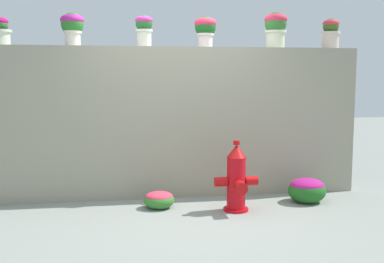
{
  "coord_description": "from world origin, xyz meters",
  "views": [
    {
      "loc": [
        -0.73,
        -5.09,
        1.61
      ],
      "look_at": [
        0.19,
        0.84,
        0.9
      ],
      "focal_mm": 42.81,
      "sensor_mm": 36.0,
      "label": 1
    }
  ],
  "objects_px": {
    "potted_plant_1": "(72,25)",
    "potted_plant_4": "(276,27)",
    "flower_bush_right": "(159,199)",
    "potted_plant_5": "(331,32)",
    "potted_plant_2": "(144,28)",
    "flower_bush_left": "(307,189)",
    "fire_hydrant": "(236,180)",
    "potted_plant_3": "(205,28)"
  },
  "relations": [
    {
      "from": "potted_plant_1",
      "to": "potted_plant_4",
      "type": "relative_size",
      "value": 0.87
    },
    {
      "from": "potted_plant_1",
      "to": "flower_bush_right",
      "type": "relative_size",
      "value": 1.11
    },
    {
      "from": "potted_plant_5",
      "to": "flower_bush_right",
      "type": "xyz_separation_m",
      "value": [
        -2.46,
        -0.6,
        -2.13
      ]
    },
    {
      "from": "potted_plant_1",
      "to": "potted_plant_4",
      "type": "xyz_separation_m",
      "value": [
        2.7,
        0.0,
        0.03
      ]
    },
    {
      "from": "potted_plant_1",
      "to": "potted_plant_2",
      "type": "relative_size",
      "value": 1.01
    },
    {
      "from": "potted_plant_2",
      "to": "flower_bush_left",
      "type": "bearing_deg",
      "value": -18.0
    },
    {
      "from": "potted_plant_2",
      "to": "fire_hydrant",
      "type": "bearing_deg",
      "value": -40.88
    },
    {
      "from": "potted_plant_2",
      "to": "flower_bush_right",
      "type": "height_order",
      "value": "potted_plant_2"
    },
    {
      "from": "potted_plant_1",
      "to": "potted_plant_4",
      "type": "bearing_deg",
      "value": 0.0
    },
    {
      "from": "potted_plant_4",
      "to": "potted_plant_3",
      "type": "bearing_deg",
      "value": -178.51
    },
    {
      "from": "potted_plant_2",
      "to": "potted_plant_4",
      "type": "relative_size",
      "value": 0.86
    },
    {
      "from": "potted_plant_5",
      "to": "flower_bush_left",
      "type": "relative_size",
      "value": 0.84
    },
    {
      "from": "potted_plant_4",
      "to": "flower_bush_left",
      "type": "height_order",
      "value": "potted_plant_4"
    },
    {
      "from": "potted_plant_3",
      "to": "fire_hydrant",
      "type": "height_order",
      "value": "potted_plant_3"
    },
    {
      "from": "potted_plant_4",
      "to": "fire_hydrant",
      "type": "bearing_deg",
      "value": -130.9
    },
    {
      "from": "fire_hydrant",
      "to": "flower_bush_right",
      "type": "xyz_separation_m",
      "value": [
        -0.92,
        0.26,
        -0.27
      ]
    },
    {
      "from": "potted_plant_4",
      "to": "flower_bush_left",
      "type": "relative_size",
      "value": 0.98
    },
    {
      "from": "potted_plant_3",
      "to": "flower_bush_right",
      "type": "distance_m",
      "value": 2.33
    },
    {
      "from": "potted_plant_3",
      "to": "potted_plant_5",
      "type": "height_order",
      "value": "potted_plant_5"
    },
    {
      "from": "fire_hydrant",
      "to": "flower_bush_right",
      "type": "distance_m",
      "value": 0.99
    },
    {
      "from": "potted_plant_1",
      "to": "flower_bush_left",
      "type": "bearing_deg",
      "value": -11.96
    },
    {
      "from": "potted_plant_3",
      "to": "potted_plant_4",
      "type": "xyz_separation_m",
      "value": [
        0.98,
        0.03,
        0.04
      ]
    },
    {
      "from": "fire_hydrant",
      "to": "flower_bush_right",
      "type": "height_order",
      "value": "fire_hydrant"
    },
    {
      "from": "potted_plant_1",
      "to": "potted_plant_4",
      "type": "distance_m",
      "value": 2.7
    },
    {
      "from": "potted_plant_1",
      "to": "potted_plant_5",
      "type": "distance_m",
      "value": 3.5
    },
    {
      "from": "potted_plant_2",
      "to": "flower_bush_right",
      "type": "relative_size",
      "value": 1.09
    },
    {
      "from": "potted_plant_4",
      "to": "flower_bush_right",
      "type": "bearing_deg",
      "value": -160.05
    },
    {
      "from": "potted_plant_2",
      "to": "flower_bush_right",
      "type": "bearing_deg",
      "value": -78.89
    },
    {
      "from": "fire_hydrant",
      "to": "flower_bush_left",
      "type": "bearing_deg",
      "value": 13.36
    },
    {
      "from": "fire_hydrant",
      "to": "flower_bush_left",
      "type": "distance_m",
      "value": 1.05
    },
    {
      "from": "potted_plant_2",
      "to": "potted_plant_5",
      "type": "distance_m",
      "value": 2.59
    },
    {
      "from": "potted_plant_5",
      "to": "potted_plant_1",
      "type": "bearing_deg",
      "value": -179.99
    },
    {
      "from": "potted_plant_2",
      "to": "potted_plant_4",
      "type": "distance_m",
      "value": 1.79
    },
    {
      "from": "potted_plant_1",
      "to": "potted_plant_3",
      "type": "distance_m",
      "value": 1.72
    },
    {
      "from": "potted_plant_2",
      "to": "flower_bush_right",
      "type": "distance_m",
      "value": 2.24
    },
    {
      "from": "potted_plant_5",
      "to": "flower_bush_right",
      "type": "distance_m",
      "value": 3.31
    },
    {
      "from": "potted_plant_1",
      "to": "flower_bush_right",
      "type": "xyz_separation_m",
      "value": [
        1.04,
        -0.6,
        -2.16
      ]
    },
    {
      "from": "potted_plant_2",
      "to": "flower_bush_left",
      "type": "relative_size",
      "value": 0.85
    },
    {
      "from": "potted_plant_2",
      "to": "fire_hydrant",
      "type": "distance_m",
      "value": 2.33
    },
    {
      "from": "potted_plant_3",
      "to": "potted_plant_4",
      "type": "distance_m",
      "value": 0.98
    },
    {
      "from": "potted_plant_3",
      "to": "potted_plant_4",
      "type": "height_order",
      "value": "potted_plant_4"
    },
    {
      "from": "flower_bush_left",
      "to": "fire_hydrant",
      "type": "bearing_deg",
      "value": -166.64
    }
  ]
}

